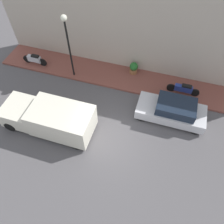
{
  "coord_description": "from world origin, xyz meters",
  "views": [
    {
      "loc": [
        -6.21,
        -2.01,
        10.91
      ],
      "look_at": [
        1.27,
        0.3,
        0.6
      ],
      "focal_mm": 35.0,
      "sensor_mm": 36.0,
      "label": 1
    }
  ],
  "objects_px": {
    "delivery_van": "(49,118)",
    "motorcycle_blue": "(184,89)",
    "streetlamp": "(67,36)",
    "parked_car": "(172,110)",
    "scooter_silver": "(35,59)",
    "potted_plant": "(134,68)"
  },
  "relations": [
    {
      "from": "delivery_van",
      "to": "scooter_silver",
      "type": "xyz_separation_m",
      "value": [
        4.64,
        3.63,
        -0.33
      ]
    },
    {
      "from": "scooter_silver",
      "to": "streetlamp",
      "type": "bearing_deg",
      "value": -94.16
    },
    {
      "from": "scooter_silver",
      "to": "motorcycle_blue",
      "type": "bearing_deg",
      "value": -88.74
    },
    {
      "from": "motorcycle_blue",
      "to": "streetlamp",
      "type": "height_order",
      "value": "streetlamp"
    },
    {
      "from": "motorcycle_blue",
      "to": "potted_plant",
      "type": "distance_m",
      "value": 3.7
    },
    {
      "from": "parked_car",
      "to": "scooter_silver",
      "type": "distance_m",
      "value": 10.4
    },
    {
      "from": "parked_car",
      "to": "motorcycle_blue",
      "type": "height_order",
      "value": "parked_car"
    },
    {
      "from": "delivery_van",
      "to": "streetlamp",
      "type": "height_order",
      "value": "streetlamp"
    },
    {
      "from": "delivery_van",
      "to": "motorcycle_blue",
      "type": "relative_size",
      "value": 2.52
    },
    {
      "from": "motorcycle_blue",
      "to": "potted_plant",
      "type": "relative_size",
      "value": 2.47
    },
    {
      "from": "parked_car",
      "to": "delivery_van",
      "type": "distance_m",
      "value": 7.19
    },
    {
      "from": "parked_car",
      "to": "streetlamp",
      "type": "relative_size",
      "value": 0.91
    },
    {
      "from": "delivery_van",
      "to": "streetlamp",
      "type": "bearing_deg",
      "value": 5.94
    },
    {
      "from": "scooter_silver",
      "to": "potted_plant",
      "type": "distance_m",
      "value": 7.25
    },
    {
      "from": "potted_plant",
      "to": "parked_car",
      "type": "bearing_deg",
      "value": -134.77
    },
    {
      "from": "motorcycle_blue",
      "to": "scooter_silver",
      "type": "height_order",
      "value": "scooter_silver"
    },
    {
      "from": "delivery_van",
      "to": "potted_plant",
      "type": "xyz_separation_m",
      "value": [
        5.87,
        -3.52,
        -0.33
      ]
    },
    {
      "from": "streetlamp",
      "to": "parked_car",
      "type": "bearing_deg",
      "value": -102.83
    },
    {
      "from": "parked_car",
      "to": "scooter_silver",
      "type": "relative_size",
      "value": 2.15
    },
    {
      "from": "motorcycle_blue",
      "to": "potted_plant",
      "type": "xyz_separation_m",
      "value": [
        0.99,
        3.57,
        0.01
      ]
    },
    {
      "from": "streetlamp",
      "to": "potted_plant",
      "type": "bearing_deg",
      "value": -69.92
    },
    {
      "from": "scooter_silver",
      "to": "streetlamp",
      "type": "relative_size",
      "value": 0.42
    }
  ]
}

